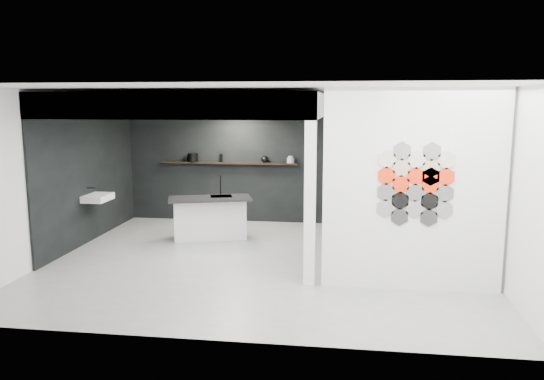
{
  "coord_description": "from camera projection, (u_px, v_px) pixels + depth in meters",
  "views": [
    {
      "loc": [
        1.28,
        -8.36,
        2.59
      ],
      "look_at": [
        0.1,
        0.3,
        1.15
      ],
      "focal_mm": 35.0,
      "sensor_mm": 36.0,
      "label": 1
    }
  ],
  "objects": [
    {
      "name": "hex_tile_cluster",
      "position": [
        416.0,
        184.0,
        7.16
      ],
      "size": [
        1.04,
        0.02,
        1.16
      ],
      "color": "silver",
      "rests_on": "partition_panel"
    },
    {
      "name": "glass_vase",
      "position": [
        291.0,
        159.0,
        11.32
      ],
      "size": [
        0.12,
        0.12,
        0.15
      ],
      "primitive_type": "cylinder",
      "rotation": [
        0.0,
        0.0,
        -0.07
      ],
      "color": "gray",
      "rests_on": "display_shelf"
    },
    {
      "name": "display_shelf",
      "position": [
        229.0,
        163.0,
        11.51
      ],
      "size": [
        3.0,
        0.15,
        0.04
      ],
      "primitive_type": "cube",
      "color": "black",
      "rests_on": "bay_clad_back"
    },
    {
      "name": "floor",
      "position": [
        264.0,
        262.0,
        8.76
      ],
      "size": [
        7.0,
        6.0,
        0.01
      ],
      "primitive_type": "cube",
      "color": "gray"
    },
    {
      "name": "bay_clad_back",
      "position": [
        225.0,
        168.0,
        11.65
      ],
      "size": [
        4.4,
        0.04,
        2.35
      ],
      "primitive_type": "cube",
      "color": "black",
      "rests_on": "floor"
    },
    {
      "name": "bottle_dark",
      "position": [
        221.0,
        158.0,
        11.52
      ],
      "size": [
        0.09,
        0.09,
        0.17
      ],
      "primitive_type": "cylinder",
      "rotation": [
        0.0,
        0.0,
        0.41
      ],
      "color": "black",
      "rests_on": "display_shelf"
    },
    {
      "name": "kettle",
      "position": [
        265.0,
        159.0,
        11.39
      ],
      "size": [
        0.21,
        0.21,
        0.14
      ],
      "primitive_type": "ellipsoid",
      "rotation": [
        0.0,
        0.0,
        0.29
      ],
      "color": "black",
      "rests_on": "display_shelf"
    },
    {
      "name": "stockpot",
      "position": [
        193.0,
        157.0,
        11.6
      ],
      "size": [
        0.29,
        0.29,
        0.18
      ],
      "primitive_type": "cylinder",
      "rotation": [
        0.0,
        0.0,
        -0.41
      ],
      "color": "black",
      "rests_on": "display_shelf"
    },
    {
      "name": "wall_basin",
      "position": [
        98.0,
        198.0,
        9.84
      ],
      "size": [
        0.4,
        0.6,
        0.12
      ],
      "primitive_type": "cube",
      "color": "silver",
      "rests_on": "bay_clad_left"
    },
    {
      "name": "partition_panel",
      "position": [
        413.0,
        191.0,
        7.26
      ],
      "size": [
        2.45,
        0.15,
        2.8
      ],
      "primitive_type": "cube",
      "color": "silver",
      "rests_on": "floor"
    },
    {
      "name": "utensil_cup",
      "position": [
        186.0,
        159.0,
        11.63
      ],
      "size": [
        0.09,
        0.09,
        0.1
      ],
      "primitive_type": "cylinder",
      "rotation": [
        0.0,
        0.0,
        0.11
      ],
      "color": "black",
      "rests_on": "display_shelf"
    },
    {
      "name": "glass_bowl",
      "position": [
        291.0,
        160.0,
        11.32
      ],
      "size": [
        0.18,
        0.18,
        0.11
      ],
      "primitive_type": "cylinder",
      "rotation": [
        0.0,
        0.0,
        0.13
      ],
      "color": "gray",
      "rests_on": "display_shelf"
    },
    {
      "name": "corner_column",
      "position": [
        310.0,
        204.0,
        7.49
      ],
      "size": [
        0.16,
        0.16,
        2.35
      ],
      "primitive_type": "cube",
      "color": "silver",
      "rests_on": "floor"
    },
    {
      "name": "kitchen_island",
      "position": [
        210.0,
        217.0,
        10.18
      ],
      "size": [
        1.67,
        1.11,
        1.24
      ],
      "rotation": [
        0.0,
        0.0,
        0.3
      ],
      "color": "silver",
      "rests_on": "floor"
    },
    {
      "name": "bulkhead",
      "position": [
        200.0,
        105.0,
        9.5
      ],
      "size": [
        4.4,
        4.0,
        0.4
      ],
      "primitive_type": "cube",
      "color": "silver",
      "rests_on": "corner_column"
    },
    {
      "name": "bay_clad_left",
      "position": [
        90.0,
        179.0,
        10.01
      ],
      "size": [
        0.04,
        4.0,
        2.35
      ],
      "primitive_type": "cube",
      "color": "black",
      "rests_on": "floor"
    },
    {
      "name": "fascia_beam",
      "position": [
        164.0,
        106.0,
        7.62
      ],
      "size": [
        4.4,
        0.16,
        0.4
      ],
      "primitive_type": "cube",
      "color": "silver",
      "rests_on": "corner_column"
    }
  ]
}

